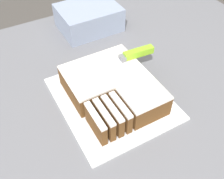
{
  "coord_description": "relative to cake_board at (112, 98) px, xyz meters",
  "views": [
    {
      "loc": [
        -0.28,
        -0.45,
        1.49
      ],
      "look_at": [
        -0.03,
        0.01,
        0.95
      ],
      "focal_mm": 42.0,
      "sensor_mm": 36.0,
      "label": 1
    }
  ],
  "objects": [
    {
      "name": "cake",
      "position": [
        0.01,
        0.01,
        0.04
      ],
      "size": [
        0.22,
        0.27,
        0.07
      ],
      "color": "brown",
      "rests_on": "cake_board"
    },
    {
      "name": "knife",
      "position": [
        0.1,
        0.06,
        0.08
      ],
      "size": [
        0.28,
        0.04,
        0.02
      ],
      "rotation": [
        0.0,
        0.0,
        3.07
      ],
      "color": "silver",
      "rests_on": "cake"
    },
    {
      "name": "cake_board",
      "position": [
        0.0,
        0.0,
        0.0
      ],
      "size": [
        0.3,
        0.35,
        0.01
      ],
      "color": "white",
      "rests_on": "countertop"
    },
    {
      "name": "countertop",
      "position": [
        0.03,
        -0.01,
        -0.46
      ],
      "size": [
        1.4,
        1.1,
        0.9
      ],
      "color": "slate",
      "rests_on": "ground_plane"
    },
    {
      "name": "storage_box",
      "position": [
        0.11,
        0.38,
        0.04
      ],
      "size": [
        0.23,
        0.18,
        0.09
      ],
      "color": "#8C99B2",
      "rests_on": "countertop"
    }
  ]
}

